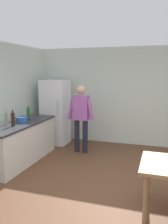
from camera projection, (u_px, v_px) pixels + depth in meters
ground_plane at (99, 191)px, 4.09m from camera, size 14.00×14.00×0.00m
wall_back at (126, 96)px, 6.68m from camera, size 6.40×0.12×2.70m
kitchen_counter at (22, 143)px, 5.37m from camera, size 0.64×2.20×0.90m
refrigerator at (56, 112)px, 6.77m from camera, size 0.70×0.67×1.80m
person at (81, 114)px, 5.95m from camera, size 0.70×0.22×1.70m
cooking_pot at (22, 119)px, 5.41m from camera, size 0.40×0.28×0.12m
bottle_wine_dark at (13, 119)px, 5.00m from camera, size 0.08×0.08×0.34m
bottle_vinegar_tall at (6, 119)px, 5.11m from camera, size 0.06×0.06×0.32m
bottle_wine_green at (28, 114)px, 5.63m from camera, size 0.08×0.08×0.34m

